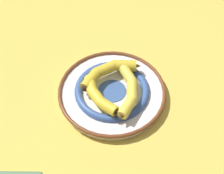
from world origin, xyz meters
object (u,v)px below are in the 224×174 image
banana_c (129,91)px  banana_a (108,71)px  decorative_bowl (112,92)px  banana_b (98,95)px

banana_c → banana_a: bearing=41.0°
decorative_bowl → banana_b: size_ratio=2.45×
banana_a → banana_c: size_ratio=0.82×
decorative_bowl → banana_c: (0.01, 0.05, 0.03)m
decorative_bowl → banana_b: bearing=-33.5°
decorative_bowl → banana_c: banana_c is taller
banana_c → banana_b: bearing=101.1°
decorative_bowl → banana_c: 0.06m
banana_b → banana_c: same height
banana_a → banana_c: bearing=98.8°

